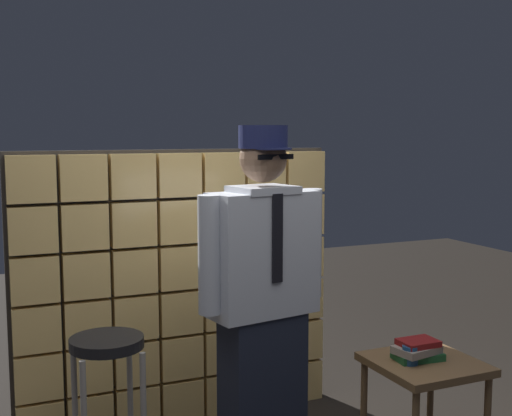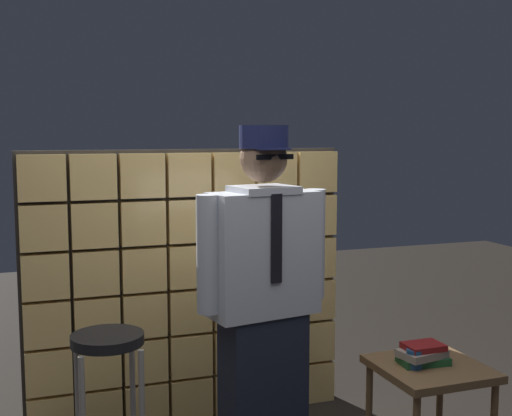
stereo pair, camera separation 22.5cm
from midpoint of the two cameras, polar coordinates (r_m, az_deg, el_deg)
glass_block_wall at (r=3.96m, az=-4.11°, el=-6.90°), size 1.91×0.10×1.64m
standing_person at (r=3.24m, az=2.66°, el=-7.88°), size 0.70×0.34×1.75m
bar_stool at (r=3.27m, az=-10.57°, el=-13.93°), size 0.34×0.34×0.78m
side_table at (r=3.59m, az=16.49°, el=-13.90°), size 0.52×0.52×0.55m
book_stack at (r=3.55m, az=15.91°, el=-11.98°), size 0.27×0.19×0.11m
coffee_mug at (r=3.49m, az=15.31°, el=-12.36°), size 0.13×0.08×0.09m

